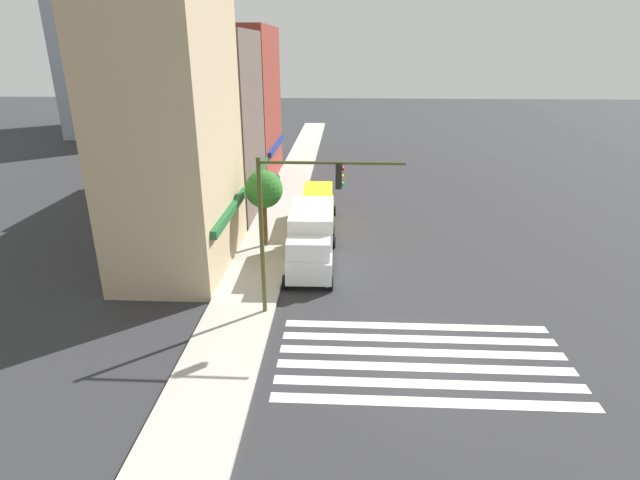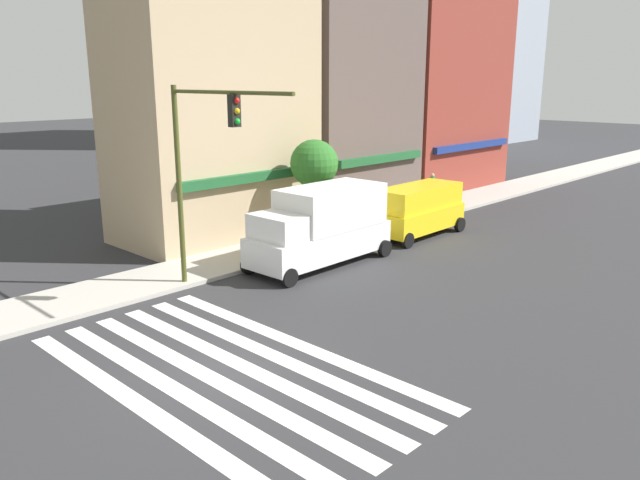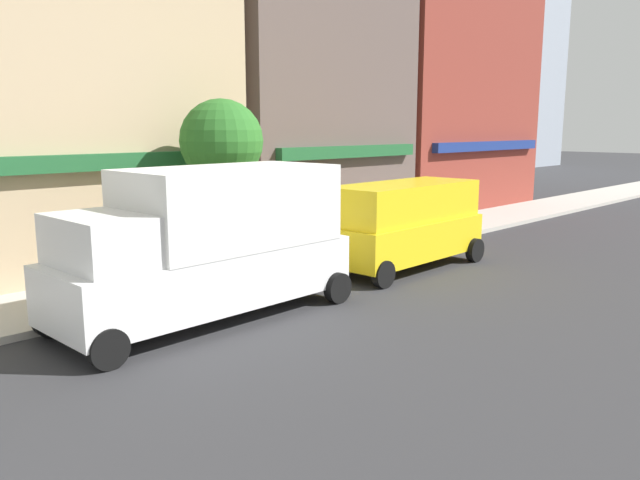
{
  "view_description": "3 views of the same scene",
  "coord_description": "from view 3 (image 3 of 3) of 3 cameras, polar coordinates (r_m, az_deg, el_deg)",
  "views": [
    {
      "loc": [
        -15.83,
        3.08,
        10.89
      ],
      "look_at": [
        3.13,
        4.0,
        3.5
      ],
      "focal_mm": 28.0,
      "sensor_mm": 36.0,
      "label": 1
    },
    {
      "loc": [
        -8.63,
        -11.59,
        7.09
      ],
      "look_at": [
        8.28,
        4.7,
        1.0
      ],
      "focal_mm": 35.0,
      "sensor_mm": 36.0,
      "label": 2
    },
    {
      "loc": [
        1.21,
        -5.48,
        3.83
      ],
      "look_at": [
        11.53,
        4.7,
        1.2
      ],
      "focal_mm": 35.0,
      "sensor_mm": 36.0,
      "label": 3
    }
  ],
  "objects": [
    {
      "name": "van_yellow",
      "position": [
        17.15,
        7.66,
        1.67
      ],
      "size": [
        5.05,
        2.22,
        2.34
      ],
      "rotation": [
        0.0,
        0.0,
        0.02
      ],
      "color": "yellow",
      "rests_on": "ground_plane"
    },
    {
      "name": "storefront_row",
      "position": [
        23.47,
        -2.2,
        17.03
      ],
      "size": [
        27.34,
        5.3,
        14.81
      ],
      "color": "tan",
      "rests_on": "ground_plane"
    },
    {
      "name": "pedestrian_green_top",
      "position": [
        24.07,
        10.1,
        3.56
      ],
      "size": [
        0.32,
        0.32,
        1.77
      ],
      "rotation": [
        0.0,
        0.0,
        5.93
      ],
      "color": "#23232D",
      "rests_on": "sidewalk_left"
    },
    {
      "name": "street_tree",
      "position": [
        16.15,
        -8.99,
        8.83
      ],
      "size": [
        2.11,
        2.11,
        4.39
      ],
      "color": "brown",
      "rests_on": "sidewalk_left"
    },
    {
      "name": "box_truck_white",
      "position": [
        12.64,
        -10.12,
        -0.1
      ],
      "size": [
        6.24,
        2.42,
        3.04
      ],
      "rotation": [
        0.0,
        0.0,
        0.02
      ],
      "color": "white",
      "rests_on": "ground_plane"
    }
  ]
}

